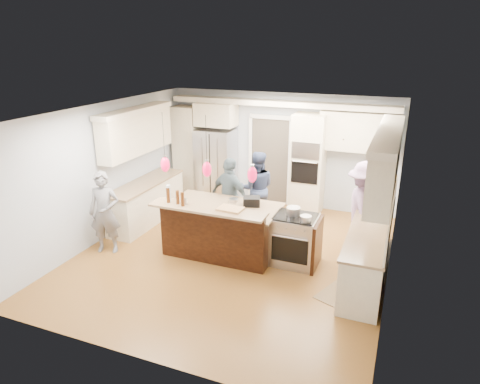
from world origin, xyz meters
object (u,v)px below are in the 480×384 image
Objects in this scene: kitchen_island at (222,228)px; island_range at (296,240)px; person_bar_end at (105,212)px; refrigerator at (216,165)px; person_far_left at (257,188)px.

kitchen_island reaches higher than island_range.
kitchen_island is 2.28× the size of island_range.
kitchen_island is at bearing 1.54° from person_bar_end.
refrigerator is at bearing 58.15° from person_bar_end.
refrigerator is 1.14× the size of person_bar_end.
kitchen_island is at bearing -63.10° from refrigerator.
refrigerator is 0.86× the size of kitchen_island.
person_bar_end is at bearing -102.64° from refrigerator.
refrigerator is 1.11× the size of person_far_left.
person_bar_end is 0.97× the size of person_far_left.
island_range is 1.96m from person_far_left.
person_far_left is (0.14, 1.53, 0.33)m from kitchen_island.
refrigerator reaches higher than person_far_left.
island_range is 3.58m from person_bar_end.
person_far_left is at bearing 27.27° from person_bar_end.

